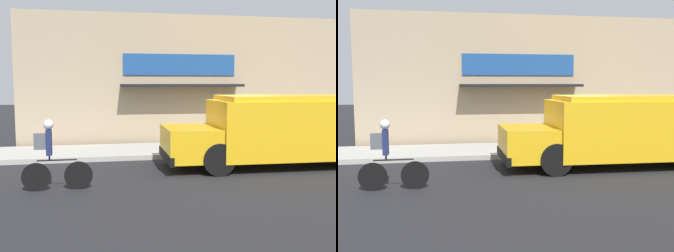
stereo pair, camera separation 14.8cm
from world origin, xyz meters
TOP-DOWN VIEW (x-y plane):
  - ground_plane at (0.00, 0.00)m, footprint 70.00×70.00m
  - sidewalk at (0.00, 1.30)m, footprint 28.00×2.60m
  - storefront at (-0.04, 2.93)m, footprint 14.21×1.09m
  - school_bus at (1.43, -1.57)m, footprint 6.92×2.71m
  - cyclist at (-5.20, -3.12)m, footprint 1.58×0.23m

SIDE VIEW (x-z plane):
  - ground_plane at x=0.00m, z-range 0.00..0.00m
  - sidewalk at x=0.00m, z-range 0.00..0.16m
  - cyclist at x=-5.20m, z-range 0.00..1.62m
  - school_bus at x=1.43m, z-range 0.07..2.14m
  - storefront at x=-0.04m, z-range 0.00..5.07m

